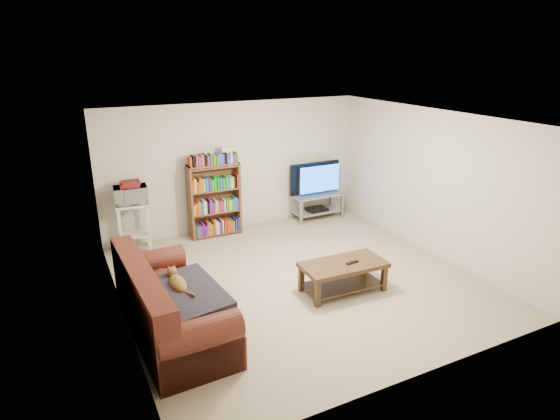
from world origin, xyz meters
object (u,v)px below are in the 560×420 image
coffee_table (343,271)px  bookshelf (215,199)px  sofa (166,310)px  tv_stand (317,202)px

coffee_table → bookshelf: bearing=109.9°
sofa → tv_stand: (3.74, 2.76, 0.02)m
sofa → coffee_table: 2.51m
tv_stand → sofa: bearing=-144.4°
sofa → coffee_table: bearing=-3.5°
sofa → bookshelf: (1.59, 2.80, 0.37)m
sofa → bookshelf: bearing=58.0°
coffee_table → tv_stand: tv_stand is taller
bookshelf → tv_stand: bearing=-0.5°
sofa → tv_stand: 4.65m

